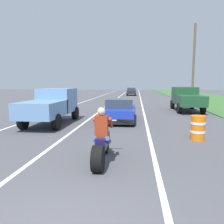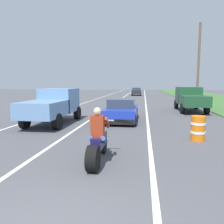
% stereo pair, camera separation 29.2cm
% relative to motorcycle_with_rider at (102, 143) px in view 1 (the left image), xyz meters
% --- Properties ---
extents(lane_stripe_left_solid, '(0.14, 120.00, 0.01)m').
position_rel_motorcycle_with_rider_xyz_m(lane_stripe_left_solid, '(-5.66, 16.66, -0.59)').
color(lane_stripe_left_solid, white).
rests_on(lane_stripe_left_solid, ground).
extents(lane_stripe_right_solid, '(0.14, 120.00, 0.01)m').
position_rel_motorcycle_with_rider_xyz_m(lane_stripe_right_solid, '(1.54, 16.66, -0.59)').
color(lane_stripe_right_solid, white).
rests_on(lane_stripe_right_solid, ground).
extents(lane_stripe_centre_dashed, '(0.14, 120.00, 0.01)m').
position_rel_motorcycle_with_rider_xyz_m(lane_stripe_centre_dashed, '(-2.06, 16.66, -0.59)').
color(lane_stripe_centre_dashed, white).
rests_on(lane_stripe_centre_dashed, ground).
extents(motorcycle_with_rider, '(0.70, 2.21, 1.62)m').
position_rel_motorcycle_with_rider_xyz_m(motorcycle_with_rider, '(0.00, 0.00, 0.00)').
color(motorcycle_with_rider, black).
rests_on(motorcycle_with_rider, ground).
extents(sports_car_blue, '(1.84, 4.30, 1.37)m').
position_rel_motorcycle_with_rider_xyz_m(sports_car_blue, '(-0.04, 7.32, 0.04)').
color(sports_car_blue, '#1E38B2').
rests_on(sports_car_blue, ground).
extents(pickup_truck_left_lane_light_blue, '(2.02, 4.80, 1.98)m').
position_rel_motorcycle_with_rider_xyz_m(pickup_truck_left_lane_light_blue, '(-3.82, 5.91, 0.51)').
color(pickup_truck_left_lane_light_blue, '#6B93C6').
rests_on(pickup_truck_left_lane_light_blue, ground).
extents(pickup_truck_right_shoulder_dark_green, '(2.02, 4.80, 1.98)m').
position_rel_motorcycle_with_rider_xyz_m(pickup_truck_right_shoulder_dark_green, '(5.09, 12.78, 0.51)').
color(pickup_truck_right_shoulder_dark_green, '#1E4C2D').
rests_on(pickup_truck_right_shoulder_dark_green, ground).
extents(utility_pole_roadside, '(0.24, 0.24, 8.69)m').
position_rel_motorcycle_with_rider_xyz_m(utility_pole_roadside, '(7.09, 19.29, 3.75)').
color(utility_pole_roadside, brown).
rests_on(utility_pole_roadside, ground).
extents(construction_barrel_nearest, '(0.58, 0.58, 1.00)m').
position_rel_motorcycle_with_rider_xyz_m(construction_barrel_nearest, '(3.45, 3.05, -0.09)').
color(construction_barrel_nearest, orange).
rests_on(construction_barrel_nearest, ground).
extents(distant_car_far_ahead, '(1.80, 4.00, 1.50)m').
position_rel_motorcycle_with_rider_xyz_m(distant_car_far_ahead, '(-0.08, 36.77, 0.18)').
color(distant_car_far_ahead, '#262628').
rests_on(distant_car_far_ahead, ground).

